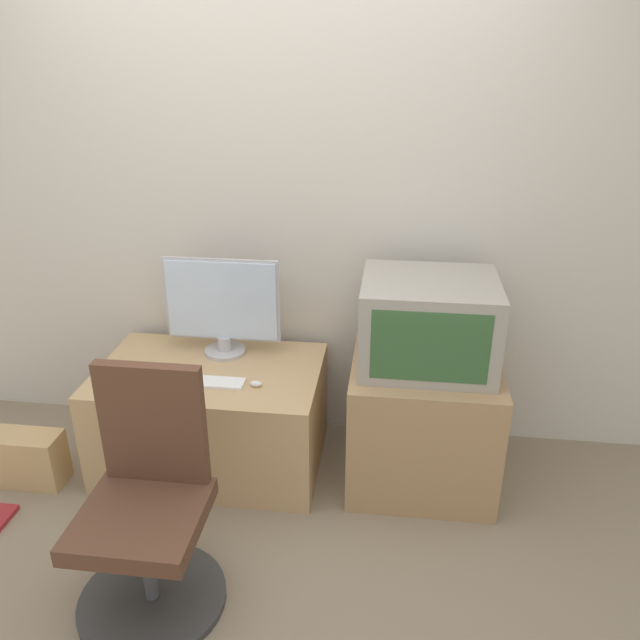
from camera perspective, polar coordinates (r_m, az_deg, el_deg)
ground_plane at (r=2.65m, az=-8.55°, el=-24.54°), size 12.00×12.00×0.00m
wall_back at (r=3.12m, az=-3.62°, el=11.54°), size 4.40×0.05×2.60m
desk at (r=3.20m, az=-9.80°, el=-8.60°), size 1.08×0.70×0.53m
side_stand at (r=3.06m, az=9.32°, el=-9.22°), size 0.68×0.62×0.62m
main_monitor at (r=3.10m, az=-8.92°, el=1.25°), size 0.57×0.21×0.50m
keyboard at (r=2.94m, az=-10.10°, el=-5.61°), size 0.33×0.10×0.01m
mouse at (r=2.88m, az=-5.89°, el=-5.83°), size 0.06×0.03×0.03m
crt_tv at (r=2.83m, az=9.84°, el=-0.26°), size 0.60×0.51×0.40m
office_chair at (r=2.50m, az=-15.44°, el=-16.88°), size 0.56×0.56×0.93m
cardboard_box_lower at (r=3.39m, az=-25.08°, el=-11.40°), size 0.33×0.17×0.27m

